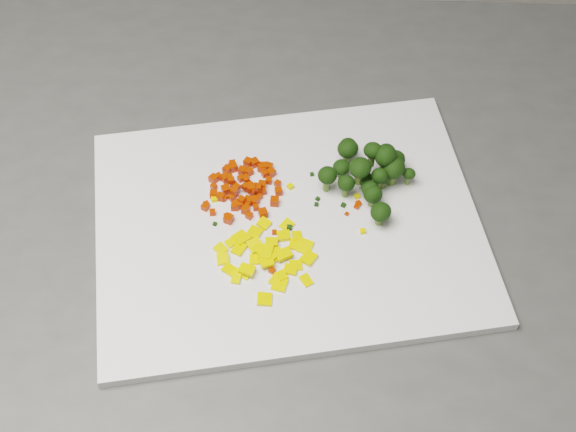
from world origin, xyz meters
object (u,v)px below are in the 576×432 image
(cutting_board, at_px, (288,225))
(carrot_pile, at_px, (240,184))
(counter_block, at_px, (296,401))
(pepper_pile, at_px, (264,256))
(broccoli_pile, at_px, (370,174))

(cutting_board, height_order, carrot_pile, carrot_pile)
(cutting_board, relative_size, carrot_pile, 4.50)
(counter_block, relative_size, carrot_pile, 12.40)
(cutting_board, distance_m, carrot_pile, 0.07)
(pepper_pile, height_order, broccoli_pile, broccoli_pile)
(counter_block, distance_m, carrot_pile, 0.48)
(cutting_board, bearing_deg, broccoli_pile, 48.25)
(counter_block, xyz_separation_m, carrot_pile, (-0.07, 0.01, 0.47))
(cutting_board, relative_size, pepper_pile, 3.88)
(cutting_board, xyz_separation_m, carrot_pile, (-0.06, 0.02, 0.02))
(pepper_pile, relative_size, broccoli_pile, 0.97)
(pepper_pile, bearing_deg, broccoli_pile, 61.08)
(counter_block, distance_m, pepper_pile, 0.47)
(cutting_board, bearing_deg, carrot_pile, 162.09)
(pepper_pile, xyz_separation_m, broccoli_pile, (0.07, 0.13, 0.02))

